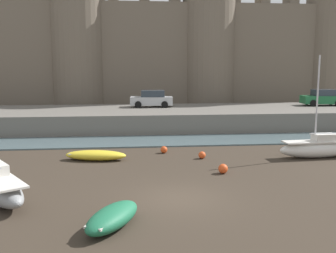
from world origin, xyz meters
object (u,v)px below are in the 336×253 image
Objects in this scene: rowboat_midflat_centre at (113,217)px; sailboat_foreground_right at (319,148)px; rowboat_midflat_right at (96,155)px; car_quay_east at (323,98)px; mooring_buoy_near_channel at (202,155)px; mooring_buoy_near_shore at (164,150)px; mooring_buoy_mid_mud at (223,169)px; car_quay_centre_west at (152,99)px.

rowboat_midflat_centre is 0.51× the size of sailboat_foreground_right.
sailboat_foreground_right reaches higher than rowboat_midflat_centre.
rowboat_midflat_right is 0.93× the size of car_quay_east.
rowboat_midflat_centre reaches higher than mooring_buoy_near_channel.
mooring_buoy_near_shore is at bearing 140.82° from mooring_buoy_near_channel.
sailboat_foreground_right is 13.81× the size of mooring_buoy_near_shore.
rowboat_midflat_centre is 7.05× the size of mooring_buoy_near_shore.
rowboat_midflat_centre is 32.07m from car_quay_east.
mooring_buoy_near_channel is (2.21, -1.80, -0.01)m from mooring_buoy_near_shore.
mooring_buoy_mid_mud is (7.01, -3.76, -0.06)m from rowboat_midflat_right.
mooring_buoy_near_channel is at bearing -2.43° from rowboat_midflat_right.
sailboat_foreground_right is 7.53m from mooring_buoy_mid_mud.
rowboat_midflat_centre reaches higher than mooring_buoy_mid_mud.
mooring_buoy_near_shore is 0.11× the size of car_quay_centre_west.
sailboat_foreground_right is at bearing -58.21° from car_quay_centre_west.
mooring_buoy_mid_mud is (-6.87, -3.05, -0.37)m from sailboat_foreground_right.
mooring_buoy_near_shore is 13.31m from car_quay_centre_west.
sailboat_foreground_right is at bearing -3.33° from mooring_buoy_near_channel.
car_quay_centre_west is (2.98, 24.97, 2.10)m from rowboat_midflat_centre.
rowboat_midflat_right is 7.55× the size of mooring_buoy_mid_mud.
sailboat_foreground_right is 1.51× the size of car_quay_east.
mooring_buoy_near_channel is at bearing 176.67° from sailboat_foreground_right.
mooring_buoy_mid_mud is at bearing -82.26° from mooring_buoy_near_channel.
rowboat_midflat_right is (-1.39, 10.32, -0.08)m from rowboat_midflat_centre.
mooring_buoy_near_shore is at bearing 76.08° from rowboat_midflat_centre.
mooring_buoy_near_shore is at bearing 116.94° from mooring_buoy_mid_mud.
rowboat_midflat_centre reaches higher than rowboat_midflat_right.
mooring_buoy_near_shore is (4.33, 1.52, -0.09)m from rowboat_midflat_right.
rowboat_midflat_right is 0.93× the size of car_quay_centre_west.
mooring_buoy_near_shore is at bearing 19.42° from rowboat_midflat_right.
sailboat_foreground_right is (13.88, -0.70, 0.31)m from rowboat_midflat_right.
mooring_buoy_near_channel is (5.15, 10.04, -0.17)m from rowboat_midflat_centre.
car_quay_centre_west reaches higher than mooring_buoy_mid_mud.
rowboat_midflat_right is at bearing 151.81° from mooring_buoy_mid_mud.
mooring_buoy_mid_mud is 18.72m from car_quay_centre_west.
rowboat_midflat_centre is 0.77× the size of car_quay_east.
mooring_buoy_near_shore is at bearing -90.18° from car_quay_centre_west.
car_quay_centre_west reaches higher than mooring_buoy_near_shore.
mooring_buoy_mid_mud is at bearing -28.19° from rowboat_midflat_right.
sailboat_foreground_right is 17.10m from car_quay_east.
mooring_buoy_near_channel is at bearing -136.19° from car_quay_east.
sailboat_foreground_right is 9.82m from mooring_buoy_near_shore.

